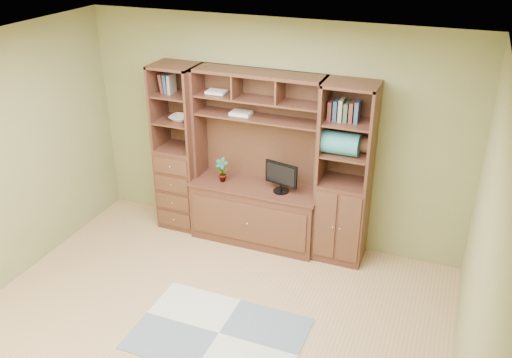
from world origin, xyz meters
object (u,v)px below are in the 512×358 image
at_px(center_hutch, 255,162).
at_px(monitor, 281,172).
at_px(left_tower, 179,149).
at_px(right_tower, 345,175).

xyz_separation_m(center_hutch, monitor, (0.33, -0.03, -0.05)).
height_order(center_hutch, left_tower, same).
bearing_deg(monitor, center_hutch, -173.63).
bearing_deg(left_tower, right_tower, 0.00).
height_order(center_hutch, right_tower, same).
height_order(left_tower, right_tower, same).
relative_size(center_hutch, left_tower, 1.00).
distance_m(center_hutch, right_tower, 1.03).
distance_m(right_tower, monitor, 0.70).
bearing_deg(left_tower, monitor, -3.24).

